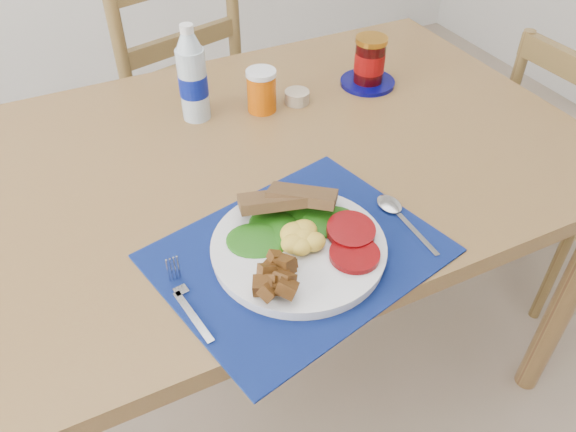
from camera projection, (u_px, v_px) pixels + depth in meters
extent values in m
plane|color=gray|center=(298.00, 416.00, 1.53)|extent=(4.00, 4.00, 0.00)
cube|color=brown|center=(259.00, 160.00, 1.19)|extent=(1.40, 0.90, 0.04)
cylinder|color=brown|center=(565.00, 301.00, 1.38)|extent=(0.06, 0.06, 0.71)
cylinder|color=brown|center=(388.00, 141.00, 1.91)|extent=(0.06, 0.06, 0.71)
cube|color=brown|center=(162.00, 107.00, 1.90)|extent=(0.53, 0.51, 0.04)
cylinder|color=brown|center=(187.00, 125.00, 2.25)|extent=(0.04, 0.04, 0.42)
cylinder|color=brown|center=(102.00, 162.00, 2.06)|extent=(0.04, 0.04, 0.42)
cylinder|color=brown|center=(241.00, 164.00, 2.05)|extent=(0.04, 0.04, 0.42)
cylinder|color=brown|center=(152.00, 209.00, 1.86)|extent=(0.04, 0.04, 0.42)
cube|color=brown|center=(565.00, 181.00, 1.70)|extent=(0.37, 0.39, 0.04)
cylinder|color=brown|center=(541.00, 189.00, 1.99)|extent=(0.03, 0.03, 0.36)
cylinder|color=brown|center=(551.00, 276.00, 1.68)|extent=(0.03, 0.03, 0.36)
cylinder|color=brown|center=(478.00, 215.00, 1.88)|extent=(0.03, 0.03, 0.36)
cube|color=brown|center=(575.00, 68.00, 1.37)|extent=(0.04, 0.33, 0.43)
cube|color=#040432|center=(298.00, 253.00, 0.95)|extent=(0.52, 0.45, 0.00)
cylinder|color=silver|center=(299.00, 248.00, 0.94)|extent=(0.29, 0.29, 0.02)
ellipsoid|color=yellow|center=(303.00, 238.00, 0.92)|extent=(0.07, 0.06, 0.03)
cylinder|color=#7C0405|center=(352.00, 244.00, 0.93)|extent=(0.08, 0.08, 0.01)
ellipsoid|color=#113D07|center=(293.00, 224.00, 0.96)|extent=(0.16, 0.09, 0.01)
cube|color=brown|center=(288.00, 198.00, 0.98)|extent=(0.14, 0.11, 0.04)
cube|color=#B2B5BA|center=(193.00, 317.00, 0.84)|extent=(0.03, 0.11, 0.00)
cube|color=#B2B5BA|center=(177.00, 282.00, 0.89)|extent=(0.03, 0.06, 0.00)
cube|color=#B2B5BA|center=(417.00, 234.00, 0.98)|extent=(0.01, 0.12, 0.00)
ellipsoid|color=#B2B5BA|center=(389.00, 205.00, 1.03)|extent=(0.04, 0.06, 0.01)
cylinder|color=#ADBFCC|center=(193.00, 85.00, 1.23)|extent=(0.06, 0.06, 0.16)
cylinder|color=navy|center=(193.00, 85.00, 1.23)|extent=(0.06, 0.06, 0.05)
cone|color=#ADBFCC|center=(188.00, 41.00, 1.16)|extent=(0.06, 0.06, 0.04)
cylinder|color=white|center=(186.00, 28.00, 1.14)|extent=(0.03, 0.03, 0.02)
cylinder|color=#BF4E05|center=(262.00, 92.00, 1.27)|extent=(0.07, 0.07, 0.09)
cylinder|color=tan|center=(297.00, 97.00, 1.32)|extent=(0.06, 0.06, 0.03)
cylinder|color=#050553|center=(367.00, 82.00, 1.39)|extent=(0.13, 0.13, 0.01)
cylinder|color=black|center=(370.00, 62.00, 1.35)|extent=(0.07, 0.07, 0.10)
cylinder|color=maroon|center=(370.00, 62.00, 1.35)|extent=(0.07, 0.07, 0.05)
cylinder|color=#BB791F|center=(372.00, 40.00, 1.32)|extent=(0.08, 0.08, 0.01)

